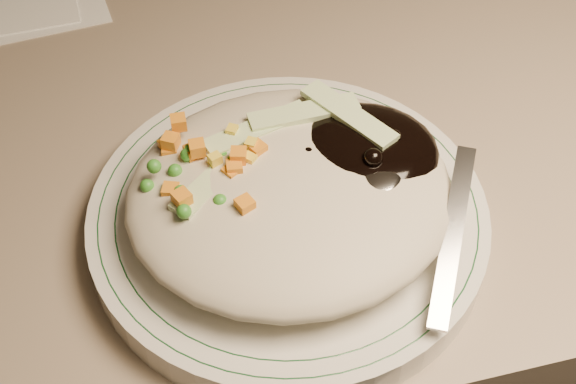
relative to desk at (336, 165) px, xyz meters
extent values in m
cube|color=gray|center=(0.00, 0.00, 0.18)|extent=(1.40, 0.70, 0.04)
cylinder|color=silver|center=(-0.11, -0.23, 0.21)|extent=(0.24, 0.24, 0.02)
torus|color=#144723|center=(-0.11, -0.23, 0.22)|extent=(0.23, 0.23, 0.00)
torus|color=#144723|center=(-0.11, -0.23, 0.22)|extent=(0.21, 0.21, 0.00)
ellipsoid|color=#AFA48E|center=(-0.11, -0.23, 0.24)|extent=(0.19, 0.18, 0.04)
ellipsoid|color=black|center=(-0.06, -0.22, 0.25)|extent=(0.10, 0.09, 0.03)
ellipsoid|color=orange|center=(-0.15, -0.21, 0.24)|extent=(0.08, 0.08, 0.02)
sphere|color=black|center=(-0.09, -0.22, 0.25)|extent=(0.01, 0.01, 0.01)
sphere|color=black|center=(-0.06, -0.21, 0.25)|extent=(0.01, 0.01, 0.01)
sphere|color=black|center=(-0.04, -0.22, 0.26)|extent=(0.01, 0.01, 0.01)
sphere|color=black|center=(-0.05, -0.20, 0.25)|extent=(0.01, 0.01, 0.01)
sphere|color=black|center=(-0.06, -0.23, 0.26)|extent=(0.01, 0.01, 0.01)
sphere|color=black|center=(-0.07, -0.22, 0.25)|extent=(0.01, 0.01, 0.01)
sphere|color=black|center=(-0.05, -0.20, 0.25)|extent=(0.01, 0.01, 0.01)
cube|color=orange|center=(-0.15, -0.20, 0.26)|extent=(0.01, 0.01, 0.01)
cube|color=orange|center=(-0.14, -0.22, 0.25)|extent=(0.01, 0.01, 0.01)
cube|color=orange|center=(-0.17, -0.19, 0.26)|extent=(0.01, 0.01, 0.01)
cube|color=orange|center=(-0.13, -0.21, 0.26)|extent=(0.01, 0.01, 0.01)
cube|color=orange|center=(-0.14, -0.22, 0.26)|extent=(0.01, 0.01, 0.01)
cube|color=orange|center=(-0.17, -0.18, 0.25)|extent=(0.01, 0.01, 0.01)
cube|color=orange|center=(-0.16, -0.20, 0.26)|extent=(0.01, 0.01, 0.01)
cube|color=orange|center=(-0.14, -0.22, 0.26)|extent=(0.01, 0.01, 0.01)
cube|color=orange|center=(-0.12, -0.21, 0.26)|extent=(0.01, 0.01, 0.01)
cube|color=orange|center=(-0.16, -0.18, 0.26)|extent=(0.01, 0.01, 0.01)
cube|color=orange|center=(-0.17, -0.24, 0.26)|extent=(0.01, 0.01, 0.01)
cube|color=orange|center=(-0.14, -0.25, 0.26)|extent=(0.01, 0.01, 0.01)
cube|color=orange|center=(-0.17, -0.22, 0.25)|extent=(0.01, 0.01, 0.01)
cube|color=orange|center=(-0.17, -0.19, 0.25)|extent=(0.01, 0.01, 0.01)
sphere|color=#388C28|center=(-0.14, -0.21, 0.25)|extent=(0.01, 0.01, 0.01)
sphere|color=#388C28|center=(-0.17, -0.25, 0.26)|extent=(0.01, 0.01, 0.01)
sphere|color=#388C28|center=(-0.17, -0.21, 0.26)|extent=(0.01, 0.01, 0.01)
sphere|color=#388C28|center=(-0.18, -0.21, 0.26)|extent=(0.01, 0.01, 0.01)
sphere|color=#388C28|center=(-0.14, -0.21, 0.25)|extent=(0.01, 0.01, 0.01)
sphere|color=#388C28|center=(-0.13, -0.24, 0.25)|extent=(0.01, 0.01, 0.01)
sphere|color=#388C28|center=(-0.15, -0.21, 0.25)|extent=(0.01, 0.01, 0.01)
sphere|color=#388C28|center=(-0.16, -0.23, 0.25)|extent=(0.01, 0.01, 0.01)
sphere|color=#388C28|center=(-0.19, -0.21, 0.25)|extent=(0.01, 0.01, 0.01)
sphere|color=#388C28|center=(-0.16, -0.20, 0.26)|extent=(0.01, 0.01, 0.01)
sphere|color=#388C28|center=(-0.16, -0.20, 0.26)|extent=(0.01, 0.01, 0.01)
sphere|color=#388C28|center=(-0.17, -0.23, 0.25)|extent=(0.01, 0.01, 0.01)
sphere|color=#388C28|center=(-0.15, -0.24, 0.26)|extent=(0.01, 0.01, 0.01)
sphere|color=#388C28|center=(-0.12, -0.19, 0.25)|extent=(0.01, 0.01, 0.01)
cube|color=yellow|center=(-0.14, -0.21, 0.25)|extent=(0.01, 0.01, 0.01)
cube|color=yellow|center=(-0.13, -0.21, 0.26)|extent=(0.01, 0.01, 0.01)
cube|color=yellow|center=(-0.15, -0.20, 0.25)|extent=(0.01, 0.01, 0.01)
cube|color=yellow|center=(-0.15, -0.21, 0.26)|extent=(0.01, 0.01, 0.01)
cube|color=yellow|center=(-0.15, -0.22, 0.25)|extent=(0.01, 0.01, 0.01)
cube|color=yellow|center=(-0.12, -0.21, 0.26)|extent=(0.01, 0.01, 0.01)
cube|color=yellow|center=(-0.13, -0.19, 0.26)|extent=(0.01, 0.01, 0.01)
cube|color=yellow|center=(-0.14, -0.22, 0.25)|extent=(0.01, 0.01, 0.01)
cube|color=#B2D18C|center=(-0.12, -0.19, 0.26)|extent=(0.07, 0.03, 0.00)
cube|color=#B2D18C|center=(-0.09, -0.19, 0.26)|extent=(0.07, 0.02, 0.00)
cube|color=#B2D18C|center=(-0.15, -0.22, 0.26)|extent=(0.06, 0.06, 0.00)
cube|color=#B2D18C|center=(-0.06, -0.20, 0.26)|extent=(0.05, 0.07, 0.00)
ellipsoid|color=silver|center=(-0.06, -0.24, 0.25)|extent=(0.05, 0.06, 0.01)
cube|color=silver|center=(-0.03, -0.28, 0.24)|extent=(0.06, 0.10, 0.03)
camera|label=1|loc=(-0.18, -0.53, 0.59)|focal=50.00mm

